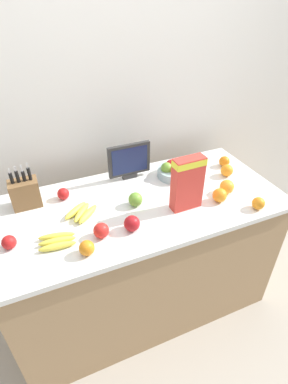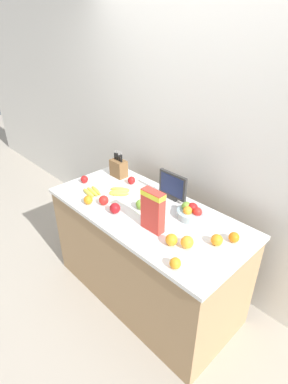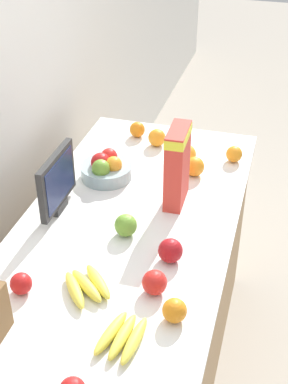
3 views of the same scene
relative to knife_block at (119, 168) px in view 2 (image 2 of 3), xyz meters
The scene contains 20 objects.
ground_plane 1.17m from the knife_block, 20.54° to the right, with size 14.00×14.00×0.00m, color #B2A899.
wall_back 0.77m from the knife_block, 32.40° to the left, with size 9.00×0.06×2.60m.
counter 0.83m from the knife_block, 20.54° to the right, with size 1.66×0.77×0.90m.
knife_block is the anchor object (origin of this frame).
small_monitor 0.63m from the knife_block, ahead, with size 0.27×0.03×0.24m.
cereal_box 0.89m from the knife_block, 24.17° to the right, with size 0.17×0.07×0.31m.
fruit_bowl 0.90m from the knife_block, ahead, with size 0.21×0.21×0.11m.
banana_bunch_left 0.39m from the knife_block, 75.40° to the right, with size 0.19×0.13×0.03m.
banana_bunch_right 0.34m from the knife_block, 38.58° to the right, with size 0.21×0.19×0.04m.
apple_leftmost 0.51m from the knife_block, 53.07° to the right, with size 0.08×0.08×0.08m, color red.
apple_rightmost 0.63m from the knife_block, 42.28° to the right, with size 0.08×0.08×0.08m, color #A31419.
apple_by_knife_block 0.20m from the knife_block, ahead, with size 0.07×0.07×0.07m, color red.
apple_rear 0.33m from the knife_block, 109.91° to the right, with size 0.07×0.07×0.07m, color red.
apple_front 0.61m from the knife_block, 23.28° to the right, with size 0.08×0.08×0.08m, color #6B9E33.
orange_front_right 1.28m from the knife_block, ahead, with size 0.07×0.07×0.07m, color orange.
orange_mid_left 1.29m from the knife_block, 24.62° to the right, with size 0.07×0.07×0.07m, color orange.
orange_back_center 1.23m from the knife_block, ahead, with size 0.08×0.08×0.08m, color orange.
orange_mid_right 1.15m from the knife_block, 17.19° to the right, with size 0.09×0.09×0.09m, color orange.
orange_front_center 1.09m from the knife_block, 21.24° to the right, with size 0.08×0.08×0.08m, color orange.
orange_by_cereal 0.54m from the knife_block, 66.60° to the right, with size 0.07×0.07×0.07m, color orange.
Camera 2 is at (1.40, -1.36, 2.18)m, focal length 28.00 mm.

